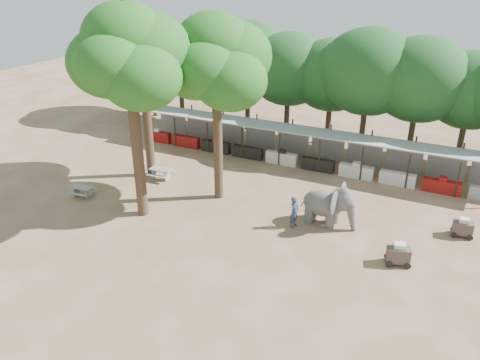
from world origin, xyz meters
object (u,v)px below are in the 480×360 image
at_px(yard_tree_left, 142,57).
at_px(picnic_table_near, 82,190).
at_px(elephant, 329,205).
at_px(cart_front, 398,254).
at_px(yard_tree_center, 129,57).
at_px(cart_back, 463,227).
at_px(yard_tree_back, 216,62).
at_px(handler, 294,212).
at_px(picnic_table_far, 161,172).

xyz_separation_m(yard_tree_left, picnic_table_near, (-1.80, -5.02, -7.75)).
bearing_deg(elephant, yard_tree_left, 178.09).
bearing_deg(elephant, cart_front, -24.55).
bearing_deg(yard_tree_center, cart_back, 17.34).
bearing_deg(yard_tree_back, cart_back, 5.71).
relative_size(yard_tree_left, yard_tree_back, 0.97).
relative_size(elephant, picnic_table_near, 2.13).
bearing_deg(yard_tree_back, cart_front, -13.74).
height_order(handler, picnic_table_near, handler).
bearing_deg(picnic_table_near, picnic_table_far, 49.13).
xyz_separation_m(yard_tree_back, cart_back, (14.44, 1.44, -8.00)).
xyz_separation_m(yard_tree_left, elephant, (13.42, -1.49, -6.95)).
height_order(yard_tree_left, elephant, yard_tree_left).
height_order(yard_tree_center, yard_tree_back, yard_tree_center).
bearing_deg(yard_tree_left, yard_tree_center, -59.04).
bearing_deg(picnic_table_far, yard_tree_center, -71.23).
bearing_deg(handler, picnic_table_far, 92.67).
height_order(picnic_table_near, cart_front, cart_front).
bearing_deg(picnic_table_far, cart_front, -14.76).
distance_m(yard_tree_back, picnic_table_far, 9.39).
distance_m(handler, picnic_table_far, 10.80).
height_order(yard_tree_left, picnic_table_near, yard_tree_left).
bearing_deg(yard_tree_center, yard_tree_back, 53.14).
xyz_separation_m(yard_tree_back, handler, (5.77, -1.64, -7.62)).
relative_size(yard_tree_center, yard_tree_back, 1.06).
height_order(picnic_table_far, cart_back, cart_back).
bearing_deg(handler, elephant, -41.28).
bearing_deg(cart_back, elephant, -170.95).
xyz_separation_m(yard_tree_left, yard_tree_center, (3.00, -5.00, 1.01)).
relative_size(yard_tree_left, handler, 5.96).
xyz_separation_m(yard_tree_back, picnic_table_far, (-4.82, 0.48, -8.04)).
bearing_deg(cart_front, yard_tree_left, 150.97).
relative_size(handler, cart_front, 1.32).
xyz_separation_m(yard_tree_center, picnic_table_far, (-1.82, 4.48, -8.71)).
bearing_deg(yard_tree_center, yard_tree_left, 120.96).
distance_m(yard_tree_back, handler, 9.69).
relative_size(yard_tree_center, cart_back, 9.98).
distance_m(yard_tree_left, yard_tree_back, 6.09).
xyz_separation_m(elephant, handler, (-1.66, -1.15, -0.32)).
distance_m(picnic_table_far, cart_back, 19.28).
relative_size(picnic_table_far, cart_front, 1.15).
height_order(cart_front, cart_back, cart_front).
relative_size(handler, picnic_table_near, 1.20).
height_order(yard_tree_left, cart_back, yard_tree_left).
bearing_deg(cart_back, yard_tree_left, 174.88).
xyz_separation_m(picnic_table_near, cart_back, (22.24, 5.46, 0.09)).
distance_m(yard_tree_left, picnic_table_near, 9.40).
height_order(elephant, handler, elephant).
height_order(yard_tree_back, handler, yard_tree_back).
relative_size(elephant, cart_back, 2.72).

